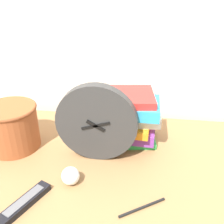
# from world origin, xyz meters

# --- Properties ---
(wall_back) EXTENTS (6.00, 0.04, 2.40)m
(wall_back) POSITION_xyz_m (0.00, 0.76, 1.20)
(wall_back) COLOR silver
(wall_back) RESTS_ON ground_plane
(desk_clock) EXTENTS (0.28, 0.04, 0.28)m
(desk_clock) POSITION_xyz_m (0.02, 0.36, 0.87)
(desk_clock) COLOR #333333
(desk_clock) RESTS_ON desk
(book_stack) EXTENTS (0.26, 0.20, 0.21)m
(book_stack) POSITION_xyz_m (0.12, 0.48, 0.84)
(book_stack) COLOR green
(book_stack) RESTS_ON desk
(basket) EXTENTS (0.20, 0.20, 0.17)m
(basket) POSITION_xyz_m (-0.31, 0.39, 0.82)
(basket) COLOR #994C28
(basket) RESTS_ON desk
(tv_remote) EXTENTS (0.11, 0.17, 0.02)m
(tv_remote) POSITION_xyz_m (-0.15, 0.11, 0.74)
(tv_remote) COLOR black
(tv_remote) RESTS_ON desk
(crumpled_paper_ball) EXTENTS (0.06, 0.06, 0.06)m
(crumpled_paper_ball) POSITION_xyz_m (-0.04, 0.21, 0.76)
(crumpled_paper_ball) COLOR white
(crumpled_paper_ball) RESTS_ON desk
(pen) EXTENTS (0.13, 0.09, 0.01)m
(pen) POSITION_xyz_m (0.19, 0.14, 0.73)
(pen) COLOR black
(pen) RESTS_ON desk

